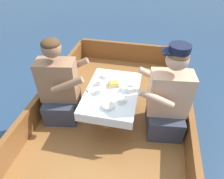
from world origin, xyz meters
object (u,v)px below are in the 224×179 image
object	(u,v)px
person_port	(60,88)
coffee_cup_starboard	(99,91)
coffee_cup_center	(130,89)
person_starboard	(167,100)
tin_can	(99,83)
sandwich	(114,84)
coffee_cup_port	(121,101)

from	to	relation	value
person_port	coffee_cup_starboard	world-z (taller)	person_port
coffee_cup_starboard	coffee_cup_center	world-z (taller)	coffee_cup_starboard
coffee_cup_center	person_starboard	bearing A→B (deg)	-7.09
coffee_cup_starboard	tin_can	bearing A→B (deg)	103.85
sandwich	tin_can	size ratio (longest dim) A/B	2.08
sandwich	coffee_cup_center	xyz separation A→B (m)	(0.19, -0.05, -0.00)
sandwich	coffee_cup_starboard	size ratio (longest dim) A/B	1.35
coffee_cup_port	coffee_cup_starboard	world-z (taller)	coffee_cup_starboard
tin_can	coffee_cup_port	bearing A→B (deg)	-40.16
coffee_cup_port	tin_can	world-z (taller)	tin_can
tin_can	person_port	bearing A→B (deg)	-163.38
sandwich	coffee_cup_starboard	xyz separation A→B (m)	(-0.12, -0.15, -0.00)
sandwich	coffee_cup_port	size ratio (longest dim) A/B	1.37
person_port	tin_can	xyz separation A→B (m)	(0.42, 0.12, 0.05)
person_starboard	coffee_cup_center	world-z (taller)	person_starboard
person_port	tin_can	size ratio (longest dim) A/B	14.49
person_port	coffee_cup_starboard	xyz separation A→B (m)	(0.45, -0.02, 0.06)
person_starboard	coffee_cup_starboard	size ratio (longest dim) A/B	9.82
person_starboard	sandwich	xyz separation A→B (m)	(-0.58, 0.10, 0.04)
person_port	tin_can	bearing A→B (deg)	6.59
coffee_cup_port	person_starboard	bearing A→B (deg)	17.62
coffee_cup_port	coffee_cup_starboard	xyz separation A→B (m)	(-0.25, 0.10, 0.00)
person_port	coffee_cup_center	world-z (taller)	person_port
person_port	sandwich	size ratio (longest dim) A/B	6.97
person_starboard	tin_can	distance (m)	0.75
sandwich	coffee_cup_starboard	world-z (taller)	coffee_cup_starboard
coffee_cup_starboard	sandwich	bearing A→B (deg)	49.30
person_starboard	coffee_cup_port	world-z (taller)	person_starboard
coffee_cup_port	tin_can	bearing A→B (deg)	139.84
person_port	coffee_cup_starboard	distance (m)	0.46
person_starboard	coffee_cup_center	bearing A→B (deg)	-14.12
person_port	tin_can	distance (m)	0.44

